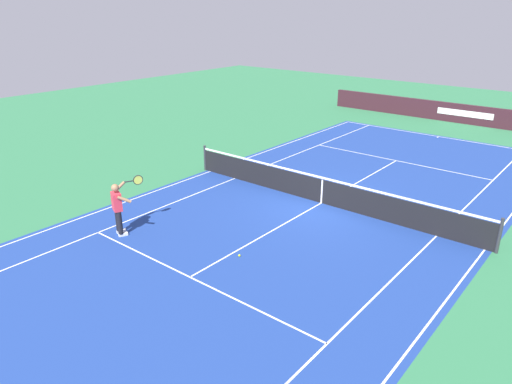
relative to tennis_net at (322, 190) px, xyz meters
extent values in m
plane|color=#2D7247|center=(0.00, 0.00, -0.49)|extent=(60.00, 60.00, 0.00)
cube|color=navy|center=(0.00, 0.00, -0.49)|extent=(24.20, 11.40, 0.00)
cube|color=white|center=(-11.90, 0.00, -0.49)|extent=(0.05, 11.00, 0.01)
cube|color=white|center=(0.00, -5.50, -0.49)|extent=(23.80, 0.05, 0.01)
cube|color=white|center=(0.00, 5.50, -0.49)|extent=(23.80, 0.05, 0.01)
cube|color=white|center=(0.00, -4.11, -0.49)|extent=(23.80, 0.05, 0.01)
cube|color=white|center=(0.00, 4.11, -0.49)|extent=(23.80, 0.05, 0.01)
cube|color=white|center=(6.40, 0.00, -0.49)|extent=(0.05, 8.22, 0.01)
cube|color=white|center=(-6.40, 0.00, -0.49)|extent=(0.05, 8.22, 0.01)
cube|color=white|center=(0.00, 0.00, -0.49)|extent=(12.80, 0.05, 0.01)
cube|color=white|center=(-11.75, 0.00, -0.49)|extent=(0.30, 0.05, 0.01)
cylinder|color=#2D2D33|center=(0.00, -5.80, 0.05)|extent=(0.10, 0.10, 1.08)
cylinder|color=#2D2D33|center=(0.00, 5.80, 0.05)|extent=(0.10, 0.10, 1.08)
cube|color=black|center=(0.00, 0.00, -0.05)|extent=(0.02, 11.60, 0.88)
cube|color=white|center=(0.00, 0.00, 0.46)|extent=(0.04, 11.60, 0.06)
cube|color=white|center=(0.00, 0.00, -0.05)|extent=(0.04, 0.06, 0.88)
cube|color=#381923|center=(-15.90, 0.00, 0.07)|extent=(0.24, 17.00, 1.13)
cube|color=white|center=(-15.77, 0.07, 0.13)|extent=(0.01, 3.20, 0.36)
cylinder|color=black|center=(6.09, -3.35, -0.04)|extent=(0.15, 0.15, 0.74)
cube|color=white|center=(6.03, -3.33, -0.45)|extent=(0.30, 0.21, 0.09)
cylinder|color=black|center=(6.00, -3.57, -0.04)|extent=(0.15, 0.15, 0.74)
cube|color=white|center=(5.94, -3.55, -0.45)|extent=(0.30, 0.21, 0.09)
cube|color=#E03342|center=(6.04, -3.46, 0.61)|extent=(0.37, 0.44, 0.56)
sphere|color=#9E704C|center=(6.04, -3.46, 1.04)|extent=(0.23, 0.23, 0.23)
cylinder|color=#9E704C|center=(5.99, -3.14, 0.74)|extent=(0.37, 0.34, 0.26)
cylinder|color=#9E704C|center=(5.77, -3.65, 0.94)|extent=(0.42, 0.12, 0.30)
cylinder|color=#232326|center=(5.46, -3.59, 1.05)|extent=(0.27, 0.14, 0.04)
torus|color=#232326|center=(5.19, -3.48, 1.05)|extent=(0.30, 0.14, 0.31)
cylinder|color=#C6D84C|center=(5.19, -3.48, 1.05)|extent=(0.25, 0.11, 0.27)
sphere|color=#CCE01E|center=(4.77, 0.28, -0.46)|extent=(0.07, 0.07, 0.07)
camera|label=1|loc=(13.53, 8.01, 6.04)|focal=33.24mm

